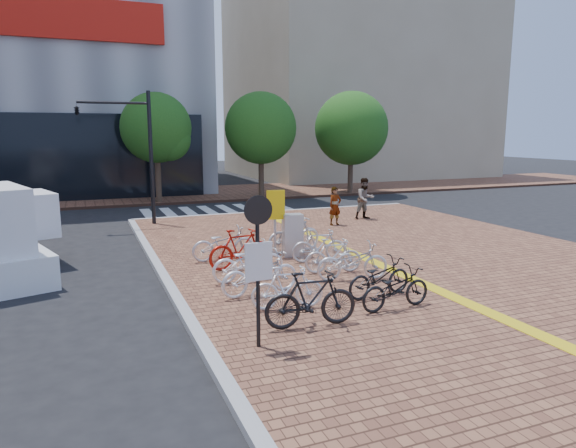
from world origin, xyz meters
name	(u,v)px	position (x,y,z in m)	size (l,w,h in m)	color
ground	(335,287)	(0.00, 0.00, 0.00)	(120.00, 120.00, 0.00)	black
tactile_strip	(556,342)	(2.00, -5.00, 0.16)	(0.40, 34.00, 0.01)	gold
kerb_west	(242,411)	(-4.00, -5.00, 0.08)	(0.25, 34.00, 0.15)	gray
kerb_north	(278,212)	(3.00, 12.00, 0.08)	(14.00, 0.25, 0.15)	gray
far_sidewalk	(184,195)	(0.00, 21.00, 0.07)	(70.00, 8.00, 0.15)	brown
building_beige	(353,77)	(18.00, 32.00, 9.00)	(20.00, 18.00, 18.00)	gray
crosswalk	(219,211)	(0.50, 14.00, 0.01)	(7.50, 4.00, 0.01)	silver
street_trees	(278,130)	(5.04, 17.45, 4.10)	(16.20, 4.60, 6.35)	#38281E
bike_0	(311,299)	(-1.87, -2.61, 0.72)	(0.53, 1.88, 1.13)	black
bike_1	(287,288)	(-1.91, -1.48, 0.63)	(0.45, 1.60, 0.96)	white
bike_2	(260,273)	(-2.13, -0.28, 0.67)	(0.69, 1.97, 1.03)	white
bike_3	(248,261)	(-2.04, 0.92, 0.67)	(0.68, 1.96, 1.03)	white
bike_4	(240,249)	(-1.88, 2.20, 0.72)	(0.53, 1.88, 1.13)	#A5160B
bike_5	(224,244)	(-2.07, 3.28, 0.66)	(0.67, 1.93, 1.01)	silver
bike_6	(396,288)	(0.28, -2.34, 0.61)	(0.61, 1.74, 0.91)	black
bike_7	(379,277)	(0.41, -1.46, 0.61)	(0.61, 1.76, 0.92)	black
bike_8	(352,261)	(0.49, -0.03, 0.65)	(0.66, 1.90, 1.00)	silver
bike_9	(333,256)	(0.34, 0.78, 0.63)	(0.45, 1.60, 0.96)	silver
bike_10	(319,246)	(0.49, 1.98, 0.65)	(0.47, 1.67, 1.00)	silver
bike_11	(294,235)	(0.27, 3.41, 0.73)	(0.55, 1.94, 1.17)	silver
pedestrian_a	(335,206)	(3.75, 7.37, 0.94)	(0.58, 0.38, 1.59)	gray
pedestrian_b	(365,199)	(5.69, 8.26, 1.06)	(0.88, 0.69, 1.82)	#484F5C
utility_box	(293,235)	(0.07, 3.03, 0.81)	(0.60, 0.44, 1.31)	#B7B7BC
yellow_sign	(275,211)	(-0.47, 3.12, 1.58)	(0.56, 0.17, 2.07)	#B7B7BC
notice_sign	(258,253)	(-3.13, -3.16, 1.88)	(0.51, 0.11, 2.74)	black
traffic_light_pole	(118,133)	(-4.45, 10.54, 3.92)	(2.93, 1.13, 5.46)	black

